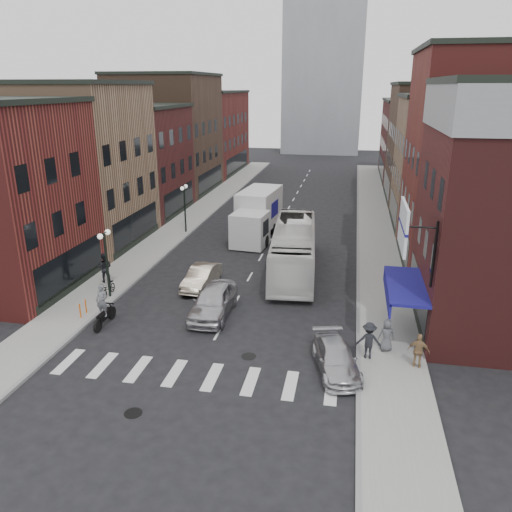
{
  "coord_description": "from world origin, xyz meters",
  "views": [
    {
      "loc": [
        6.2,
        -20.96,
        11.91
      ],
      "look_at": [
        0.86,
        6.71,
        2.27
      ],
      "focal_mm": 35.0,
      "sensor_mm": 36.0,
      "label": 1
    }
  ],
  "objects_px": {
    "billboard_sign": "(405,228)",
    "ped_right_c": "(387,335)",
    "streetlamp_near": "(106,252)",
    "ped_right_a": "(369,340)",
    "motorcycle_rider": "(103,307)",
    "parked_bicycle": "(109,289)",
    "ped_left_solo": "(105,268)",
    "box_truck": "(257,215)",
    "curb_car": "(336,359)",
    "bike_rack": "(83,308)",
    "transit_bus": "(294,248)",
    "sedan_left_near": "(213,301)",
    "streetlamp_far": "(185,200)",
    "sedan_left_far": "(202,277)",
    "ped_right_b": "(419,351)"
  },
  "relations": [
    {
      "from": "bike_rack",
      "to": "box_truck",
      "type": "xyz_separation_m",
      "value": [
        6.33,
        16.82,
        1.3
      ]
    },
    {
      "from": "transit_bus",
      "to": "ped_right_b",
      "type": "xyz_separation_m",
      "value": [
        6.85,
        -11.32,
        -0.67
      ]
    },
    {
      "from": "billboard_sign",
      "to": "transit_bus",
      "type": "xyz_separation_m",
      "value": [
        -5.91,
        10.11,
        -4.52
      ]
    },
    {
      "from": "sedan_left_far",
      "to": "ped_left_solo",
      "type": "bearing_deg",
      "value": -170.43
    },
    {
      "from": "sedan_left_far",
      "to": "ped_right_c",
      "type": "bearing_deg",
      "value": -26.2
    },
    {
      "from": "box_truck",
      "to": "ped_right_c",
      "type": "relative_size",
      "value": 5.68
    },
    {
      "from": "motorcycle_rider",
      "to": "ped_right_a",
      "type": "relative_size",
      "value": 1.32
    },
    {
      "from": "motorcycle_rider",
      "to": "transit_bus",
      "type": "bearing_deg",
      "value": 49.39
    },
    {
      "from": "motorcycle_rider",
      "to": "sedan_left_near",
      "type": "xyz_separation_m",
      "value": [
        5.25,
        2.34,
        -0.24
      ]
    },
    {
      "from": "streetlamp_near",
      "to": "ped_right_a",
      "type": "distance_m",
      "value": 15.53
    },
    {
      "from": "bike_rack",
      "to": "transit_bus",
      "type": "xyz_separation_m",
      "value": [
        10.28,
        9.31,
        1.06
      ]
    },
    {
      "from": "billboard_sign",
      "to": "streetlamp_near",
      "type": "bearing_deg",
      "value": 167.65
    },
    {
      "from": "transit_bus",
      "to": "ped_left_solo",
      "type": "distance_m",
      "value": 12.26
    },
    {
      "from": "ped_right_a",
      "to": "curb_car",
      "type": "bearing_deg",
      "value": 39.75
    },
    {
      "from": "streetlamp_near",
      "to": "ped_right_a",
      "type": "xyz_separation_m",
      "value": [
        14.8,
        -4.29,
        -1.89
      ]
    },
    {
      "from": "box_truck",
      "to": "ped_right_a",
      "type": "height_order",
      "value": "box_truck"
    },
    {
      "from": "box_truck",
      "to": "sedan_left_far",
      "type": "bearing_deg",
      "value": -90.63
    },
    {
      "from": "streetlamp_near",
      "to": "bike_rack",
      "type": "bearing_deg",
      "value": -94.24
    },
    {
      "from": "billboard_sign",
      "to": "streetlamp_far",
      "type": "distance_m",
      "value": 23.92
    },
    {
      "from": "billboard_sign",
      "to": "ped_right_b",
      "type": "relative_size",
      "value": 2.32
    },
    {
      "from": "box_truck",
      "to": "ped_right_b",
      "type": "height_order",
      "value": "box_truck"
    },
    {
      "from": "streetlamp_near",
      "to": "curb_car",
      "type": "bearing_deg",
      "value": -22.16
    },
    {
      "from": "parked_bicycle",
      "to": "ped_left_solo",
      "type": "distance_m",
      "value": 2.39
    },
    {
      "from": "streetlamp_far",
      "to": "bike_rack",
      "type": "relative_size",
      "value": 5.14
    },
    {
      "from": "sedan_left_far",
      "to": "curb_car",
      "type": "height_order",
      "value": "sedan_left_far"
    },
    {
      "from": "sedan_left_near",
      "to": "box_truck",
      "type": "bearing_deg",
      "value": 91.17
    },
    {
      "from": "ped_right_a",
      "to": "ped_right_b",
      "type": "relative_size",
      "value": 1.09
    },
    {
      "from": "transit_bus",
      "to": "parked_bicycle",
      "type": "xyz_separation_m",
      "value": [
        -10.18,
        -6.53,
        -1.03
      ]
    },
    {
      "from": "streetlamp_far",
      "to": "parked_bicycle",
      "type": "bearing_deg",
      "value": -90.41
    },
    {
      "from": "ped_right_b",
      "to": "ped_right_a",
      "type": "bearing_deg",
      "value": 0.27
    },
    {
      "from": "streetlamp_near",
      "to": "ped_right_a",
      "type": "height_order",
      "value": "streetlamp_near"
    },
    {
      "from": "motorcycle_rider",
      "to": "parked_bicycle",
      "type": "relative_size",
      "value": 1.39
    },
    {
      "from": "streetlamp_far",
      "to": "ped_left_solo",
      "type": "distance_m",
      "value": 12.13
    },
    {
      "from": "ped_right_a",
      "to": "motorcycle_rider",
      "type": "bearing_deg",
      "value": -3.99
    },
    {
      "from": "parked_bicycle",
      "to": "sedan_left_near",
      "type": "bearing_deg",
      "value": -11.4
    },
    {
      "from": "box_truck",
      "to": "curb_car",
      "type": "bearing_deg",
      "value": -63.62
    },
    {
      "from": "curb_car",
      "to": "ped_left_solo",
      "type": "height_order",
      "value": "ped_left_solo"
    },
    {
      "from": "streetlamp_near",
      "to": "sedan_left_near",
      "type": "xyz_separation_m",
      "value": [
        6.6,
        -1.0,
        -2.08
      ]
    },
    {
      "from": "ped_right_a",
      "to": "billboard_sign",
      "type": "bearing_deg",
      "value": -146.16
    },
    {
      "from": "streetlamp_near",
      "to": "parked_bicycle",
      "type": "xyz_separation_m",
      "value": [
        -0.1,
        0.08,
        -2.33
      ]
    },
    {
      "from": "streetlamp_near",
      "to": "ped_left_solo",
      "type": "bearing_deg",
      "value": 122.02
    },
    {
      "from": "motorcycle_rider",
      "to": "ped_right_c",
      "type": "height_order",
      "value": "motorcycle_rider"
    },
    {
      "from": "bike_rack",
      "to": "motorcycle_rider",
      "type": "xyz_separation_m",
      "value": [
        1.55,
        -0.64,
        0.52
      ]
    },
    {
      "from": "ped_right_c",
      "to": "bike_rack",
      "type": "bearing_deg",
      "value": -14.9
    },
    {
      "from": "motorcycle_rider",
      "to": "ped_right_b",
      "type": "height_order",
      "value": "motorcycle_rider"
    },
    {
      "from": "transit_bus",
      "to": "sedan_left_far",
      "type": "bearing_deg",
      "value": -148.27
    },
    {
      "from": "sedan_left_far",
      "to": "curb_car",
      "type": "bearing_deg",
      "value": -40.03
    },
    {
      "from": "billboard_sign",
      "to": "ped_right_c",
      "type": "relative_size",
      "value": 2.38
    },
    {
      "from": "ped_left_solo",
      "to": "ped_right_a",
      "type": "bearing_deg",
      "value": 149.01
    },
    {
      "from": "sedan_left_far",
      "to": "ped_left_solo",
      "type": "height_order",
      "value": "ped_left_solo"
    }
  ]
}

